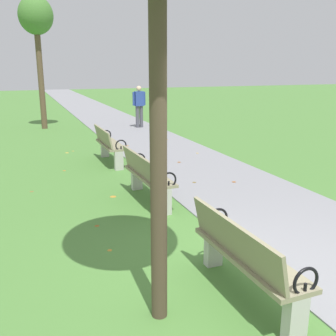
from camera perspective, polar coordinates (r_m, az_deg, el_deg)
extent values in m
plane|color=#4C7F38|center=(4.65, 16.23, -16.49)|extent=(80.00, 80.00, 0.00)
cube|color=gray|center=(21.59, -10.68, 8.18)|extent=(2.65, 44.00, 0.02)
cube|color=gray|center=(4.18, 11.80, -12.54)|extent=(0.47, 1.61, 0.05)
cube|color=gray|center=(3.98, 9.66, -10.23)|extent=(0.16, 1.60, 0.40)
cube|color=#B7B5AD|center=(3.81, 18.17, -20.32)|extent=(0.20, 0.12, 0.45)
cube|color=#B7B5AD|center=(4.85, 6.70, -11.60)|extent=(0.20, 0.12, 0.45)
torus|color=black|center=(3.64, 19.60, -15.43)|extent=(0.27, 0.04, 0.27)
cylinder|color=black|center=(3.68, 19.49, -16.52)|extent=(0.03, 0.03, 0.12)
torus|color=black|center=(4.74, 7.35, -7.40)|extent=(0.27, 0.04, 0.27)
cylinder|color=black|center=(4.77, 7.32, -8.29)|extent=(0.03, 0.03, 0.12)
cube|color=gray|center=(6.95, -2.76, -1.11)|extent=(0.48, 1.61, 0.05)
cube|color=gray|center=(6.83, -4.28, 0.54)|extent=(0.17, 1.60, 0.40)
cube|color=#B7B5AD|center=(6.36, -0.46, -4.96)|extent=(0.20, 0.13, 0.45)
cube|color=#B7B5AD|center=(7.69, -4.61, -1.51)|extent=(0.20, 0.13, 0.45)
torus|color=black|center=(6.25, 0.11, -1.79)|extent=(0.27, 0.04, 0.27)
cylinder|color=black|center=(6.28, 0.11, -2.49)|extent=(0.03, 0.03, 0.12)
torus|color=black|center=(7.63, -4.28, 1.20)|extent=(0.27, 0.04, 0.27)
cylinder|color=black|center=(7.65, -4.27, 0.62)|extent=(0.03, 0.03, 0.12)
cube|color=gray|center=(9.82, -8.39, 3.44)|extent=(0.46, 1.60, 0.05)
cube|color=gray|center=(9.74, -9.53, 4.65)|extent=(0.14, 1.60, 0.40)
cube|color=#B7B5AD|center=(9.17, -7.26, 1.08)|extent=(0.20, 0.12, 0.45)
cube|color=#B7B5AD|center=(10.58, -9.27, 2.83)|extent=(0.20, 0.12, 0.45)
torus|color=black|center=(9.09, -6.93, 3.33)|extent=(0.27, 0.03, 0.27)
cylinder|color=black|center=(9.11, -6.92, 2.83)|extent=(0.03, 0.03, 0.12)
torus|color=black|center=(10.54, -9.05, 4.82)|extent=(0.27, 0.03, 0.27)
cylinder|color=black|center=(10.56, -9.04, 4.39)|extent=(0.03, 0.03, 0.12)
cylinder|color=#4C3D2D|center=(3.40, -1.42, 2.49)|extent=(0.15, 0.15, 3.29)
cylinder|color=brown|center=(15.95, -18.18, 12.22)|extent=(0.22, 0.22, 3.75)
ellipsoid|color=#477A33|center=(16.05, -18.88, 20.49)|extent=(1.26, 1.26, 1.39)
cylinder|color=#4C4C56|center=(15.54, -3.95, 7.56)|extent=(0.14, 0.14, 0.85)
cylinder|color=#4C4C56|center=(15.49, -4.51, 7.53)|extent=(0.14, 0.14, 0.85)
cube|color=#2D4799|center=(15.44, -4.28, 10.14)|extent=(0.35, 0.24, 0.56)
sphere|color=beige|center=(15.42, -4.31, 11.58)|extent=(0.20, 0.20, 0.20)
cylinder|color=#2D4799|center=(15.52, -3.51, 10.17)|extent=(0.09, 0.09, 0.52)
cylinder|color=#2D4799|center=(15.37, -5.07, 10.10)|extent=(0.09, 0.09, 0.52)
cylinder|color=#BC842D|center=(11.52, -13.80, 2.43)|extent=(0.07, 0.07, 0.00)
cylinder|color=gold|center=(11.33, -14.63, 2.18)|extent=(0.14, 0.14, 0.00)
cylinder|color=#AD6B23|center=(11.92, -5.99, 3.28)|extent=(0.08, 0.08, 0.00)
cylinder|color=#93511E|center=(9.80, 1.64, 0.87)|extent=(0.12, 0.12, 0.00)
cylinder|color=gold|center=(12.85, -0.16, 4.19)|extent=(0.10, 0.10, 0.00)
cylinder|color=#BC842D|center=(7.36, -8.07, -4.18)|extent=(0.16, 0.16, 0.00)
cylinder|color=#BC842D|center=(5.32, -8.57, -11.86)|extent=(0.07, 0.07, 0.00)
cylinder|color=brown|center=(6.48, 5.66, -6.56)|extent=(0.16, 0.16, 0.00)
cylinder|color=brown|center=(8.03, -19.41, -3.28)|extent=(0.12, 0.12, 0.00)
cylinder|color=#93511E|center=(12.46, -7.78, 3.73)|extent=(0.08, 0.08, 0.00)
cylinder|color=#93511E|center=(6.10, -10.40, -8.36)|extent=(0.10, 0.10, 0.00)
cylinder|color=#93511E|center=(8.24, 9.68, -2.03)|extent=(0.12, 0.12, 0.00)
cylinder|color=#AD6B23|center=(9.40, -15.01, -0.37)|extent=(0.10, 0.10, 0.00)
cylinder|color=gold|center=(10.86, 4.34, 2.20)|extent=(0.07, 0.07, 0.00)
cylinder|color=brown|center=(8.11, 3.88, -2.12)|extent=(0.10, 0.10, 0.00)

